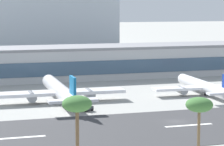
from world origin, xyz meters
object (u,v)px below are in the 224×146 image
Objects in this scene: airliner_blue_tail_gate_1 at (61,92)px; palm_tree_3 at (199,106)px; terminal_building at (96,62)px; service_baggage_tug_1 at (87,107)px; airliner_navy_tail_gate_2 at (205,87)px; palm_tree_1 at (77,106)px; distant_hotel_block at (34,15)px.

palm_tree_3 is at bearing -168.63° from airliner_blue_tail_gate_1.
airliner_blue_tail_gate_1 is (-24.28, -49.52, -3.01)m from terminal_building.
palm_tree_3 is at bearing -107.36° from service_baggage_tug_1.
terminal_building is 5.52× the size of airliner_navy_tail_gate_2.
airliner_blue_tail_gate_1 is at bearing 80.81° from palm_tree_1.
palm_tree_3 is at bearing -92.39° from distant_hotel_block.
terminal_building reaches higher than airliner_blue_tail_gate_1.
airliner_navy_tail_gate_2 is at bearing 48.87° from palm_tree_1.
palm_tree_3 reaches higher than airliner_navy_tail_gate_2.
airliner_blue_tail_gate_1 is 67.15m from palm_tree_3.
airliner_navy_tail_gate_2 is at bearing -89.21° from airliner_blue_tail_gate_1.
terminal_building is 54.68m from airliner_navy_tail_gate_2.
distant_hotel_block reaches higher than airliner_navy_tail_gate_2.
airliner_navy_tail_gate_2 is (23.70, -194.03, -18.79)m from distant_hotel_block.
service_baggage_tug_1 is at bearing 73.89° from palm_tree_1.
terminal_building is 66.82m from service_baggage_tug_1.
airliner_navy_tail_gate_2 is 74.20m from palm_tree_3.
service_baggage_tug_1 is (4.25, -14.01, -2.14)m from airliner_blue_tail_gate_1.
service_baggage_tug_1 is 0.29× the size of palm_tree_3.
palm_tree_1 is at bearing -106.88° from terminal_building.
palm_tree_1 is 22.10m from palm_tree_3.
palm_tree_1 is at bearing -131.44° from service_baggage_tug_1.
terminal_building is 2.05× the size of distant_hotel_block.
palm_tree_3 is (-12.79, -115.28, 4.33)m from terminal_building.
airliner_blue_tail_gate_1 is (-22.30, -193.49, -18.24)m from distant_hotel_block.
terminal_building is 144.79m from distant_hotel_block.
airliner_navy_tail_gate_2 is at bearing -66.55° from terminal_building.
terminal_building is at bearing 73.12° from palm_tree_1.
airliner_navy_tail_gate_2 is at bearing -7.44° from service_baggage_tug_1.
distant_hotel_block is 2.23× the size of airliner_blue_tail_gate_1.
airliner_blue_tail_gate_1 is at bearing 99.91° from palm_tree_3.
service_baggage_tug_1 is 54.46m from palm_tree_1.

